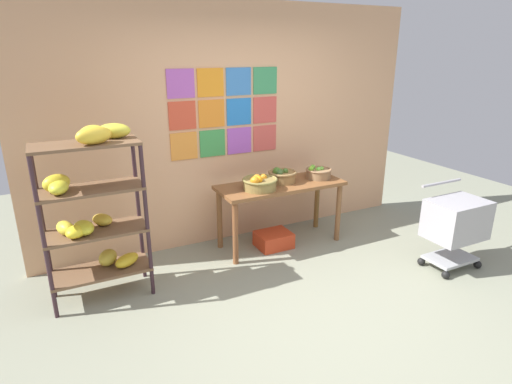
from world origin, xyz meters
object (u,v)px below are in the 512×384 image
object	(u,v)px
fruit_basket_back_right	(260,183)
fruit_basket_left	(318,173)
banana_shelf_unit	(92,203)
produce_crate_under_table	(274,240)
shopping_cart	(456,222)
fruit_basket_back_left	(282,176)
display_table	(280,193)

from	to	relation	value
fruit_basket_back_right	fruit_basket_left	distance (m)	0.81
banana_shelf_unit	produce_crate_under_table	size ratio (longest dim) A/B	4.10
banana_shelf_unit	shopping_cart	bearing A→B (deg)	-17.55
banana_shelf_unit	fruit_basket_left	xyz separation A→B (m)	(2.49, 0.23, -0.11)
fruit_basket_left	shopping_cart	world-z (taller)	fruit_basket_left
fruit_basket_back_left	display_table	bearing A→B (deg)	-133.33
fruit_basket_left	produce_crate_under_table	bearing A→B (deg)	-176.36
fruit_basket_back_left	shopping_cart	bearing A→B (deg)	-46.28
fruit_basket_left	shopping_cart	xyz separation A→B (m)	(0.81, -1.27, -0.29)
display_table	produce_crate_under_table	world-z (taller)	display_table
display_table	shopping_cart	xyz separation A→B (m)	(1.31, -1.28, -0.12)
fruit_basket_back_right	fruit_basket_left	world-z (taller)	fruit_basket_back_right
fruit_basket_left	shopping_cart	bearing A→B (deg)	-57.53
fruit_basket_back_right	shopping_cart	xyz separation A→B (m)	(1.61, -1.20, -0.30)
display_table	fruit_basket_back_right	distance (m)	0.36
fruit_basket_back_right	fruit_basket_back_left	bearing A→B (deg)	19.96
produce_crate_under_table	shopping_cart	xyz separation A→B (m)	(1.41, -1.24, 0.42)
fruit_basket_left	fruit_basket_back_left	size ratio (longest dim) A/B	0.93
produce_crate_under_table	shopping_cart	world-z (taller)	shopping_cart
banana_shelf_unit	display_table	world-z (taller)	banana_shelf_unit
banana_shelf_unit	produce_crate_under_table	distance (m)	2.07
fruit_basket_left	banana_shelf_unit	bearing A→B (deg)	-174.75
banana_shelf_unit	fruit_basket_back_left	xyz separation A→B (m)	(2.04, 0.28, -0.10)
shopping_cart	fruit_basket_left	bearing A→B (deg)	122.97
banana_shelf_unit	fruit_basket_left	world-z (taller)	banana_shelf_unit
banana_shelf_unit	shopping_cart	world-z (taller)	banana_shelf_unit
fruit_basket_left	produce_crate_under_table	size ratio (longest dim) A/B	0.79
banana_shelf_unit	display_table	bearing A→B (deg)	6.71
display_table	shopping_cart	bearing A→B (deg)	-44.35
fruit_basket_back_right	fruit_basket_back_left	world-z (taller)	fruit_basket_back_left
display_table	fruit_basket_back_right	world-z (taller)	fruit_basket_back_right
produce_crate_under_table	fruit_basket_left	bearing A→B (deg)	3.64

